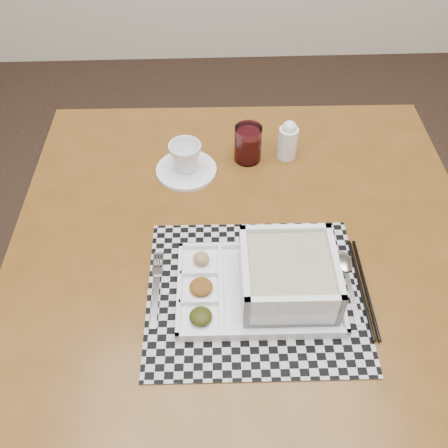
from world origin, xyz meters
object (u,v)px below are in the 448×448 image
(dining_table, at_px, (244,265))
(cup, at_px, (185,157))
(juice_glass, at_px, (248,145))
(creamer_bottle, at_px, (288,140))
(serving_tray, at_px, (279,280))

(dining_table, distance_m, cup, 0.30)
(juice_glass, xyz_separation_m, creamer_bottle, (0.10, 0.01, 0.01))
(dining_table, relative_size, juice_glass, 10.95)
(juice_glass, bearing_deg, creamer_bottle, 3.37)
(dining_table, bearing_deg, cup, 118.76)
(dining_table, distance_m, juice_glass, 0.31)
(serving_tray, relative_size, juice_glass, 3.41)
(cup, distance_m, juice_glass, 0.16)
(juice_glass, bearing_deg, cup, -163.94)
(serving_tray, xyz_separation_m, cup, (-0.18, 0.37, 0.01))
(dining_table, bearing_deg, serving_tray, -67.38)
(cup, bearing_deg, serving_tray, -65.64)
(cup, xyz_separation_m, juice_glass, (0.15, 0.04, -0.00))
(cup, bearing_deg, juice_glass, 13.78)
(juice_glass, bearing_deg, serving_tray, -85.81)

